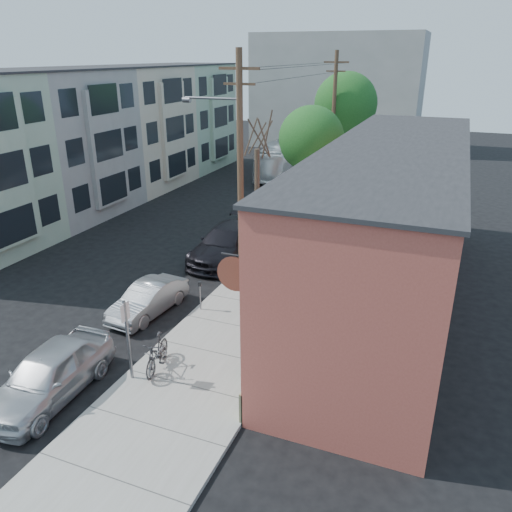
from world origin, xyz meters
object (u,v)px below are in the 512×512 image
at_px(parking_meter_far, 270,229).
at_px(patio_chair_a, 251,365).
at_px(parked_bike_a, 157,353).
at_px(parked_bike_b, 158,357).
at_px(cyclist, 267,280).
at_px(bus, 282,158).
at_px(tree_bare, 257,211).
at_px(patron_green, 275,320).
at_px(patron_grey, 277,318).
at_px(car_0, 49,374).
at_px(sign_post, 127,332).
at_px(car_3, 275,205).
at_px(parking_meter_near, 200,291).
at_px(patio_chair_b, 272,348).
at_px(car_2, 227,243).
at_px(car_1, 148,299).
at_px(utility_pole_near, 239,165).
at_px(tree_leafy_far, 346,104).
at_px(tree_leafy_mid, 311,139).
at_px(car_4, 302,184).

relative_size(parking_meter_far, patio_chair_a, 1.41).
relative_size(parked_bike_a, parked_bike_b, 1.27).
relative_size(cyclist, bus, 0.19).
bearing_deg(tree_bare, patron_green, -63.10).
xyz_separation_m(patron_grey, car_0, (-5.46, -5.55, -0.18)).
distance_m(sign_post, car_3, 18.33).
relative_size(parked_bike_a, bus, 0.19).
bearing_deg(tree_bare, patron_grey, -62.10).
distance_m(cyclist, parked_bike_b, 6.23).
xyz_separation_m(car_3, bus, (-3.66, 12.05, 0.60)).
relative_size(parking_meter_near, patio_chair_a, 1.41).
distance_m(patio_chair_b, bus, 29.06).
distance_m(car_0, car_2, 12.30).
distance_m(parked_bike_b, car_1, 4.21).
relative_size(sign_post, utility_pole_near, 0.28).
xyz_separation_m(tree_leafy_far, car_3, (-2.00, -10.22, -5.50)).
relative_size(patron_grey, parked_bike_a, 0.87).
bearing_deg(patio_chair_b, patron_green, 96.70).
relative_size(parked_bike_b, car_1, 0.39).
xyz_separation_m(tree_bare, car_1, (-2.48, -5.77, -2.39)).
distance_m(parking_meter_near, tree_leafy_mid, 14.56).
height_order(cyclist, car_2, cyclist).
height_order(car_3, bus, bus).
height_order(parking_meter_far, parked_bike_b, parking_meter_far).
bearing_deg(car_3, patio_chair_a, -67.47).
xyz_separation_m(sign_post, utility_pole_near, (0.04, 8.80, 3.58)).
bearing_deg(patron_green, tree_bare, -138.20).
bearing_deg(cyclist, patio_chair_a, 129.73).
bearing_deg(tree_leafy_mid, patio_chair_b, -78.19).
bearing_deg(patio_chair_a, car_3, 115.59).
bearing_deg(car_0, car_3, 86.62).
distance_m(patron_grey, car_3, 15.13).
distance_m(patio_chair_b, patron_grey, 1.40).
distance_m(car_0, car_1, 5.69).
bearing_deg(tree_leafy_far, utility_pole_near, -91.19).
height_order(parked_bike_a, car_4, car_4).
height_order(sign_post, tree_bare, tree_bare).
xyz_separation_m(parking_meter_far, car_1, (-1.93, -9.08, -0.34)).
relative_size(tree_leafy_mid, bus, 0.68).
bearing_deg(car_3, tree_bare, -71.00).
relative_size(utility_pole_near, patron_green, 5.58).
height_order(tree_leafy_mid, car_1, tree_leafy_mid).
bearing_deg(cyclist, car_0, 88.63).
bearing_deg(patron_green, patron_grey, -164.38).
xyz_separation_m(tree_leafy_far, parked_bike_a, (0.05, -27.69, -5.58)).
xyz_separation_m(parking_meter_near, car_2, (-1.45, 5.76, -0.13)).
xyz_separation_m(utility_pole_near, patio_chair_a, (3.55, -7.34, -4.82)).
height_order(patio_chair_b, car_4, car_4).
bearing_deg(patron_grey, parked_bike_a, -47.70).
relative_size(car_0, car_3, 0.81).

